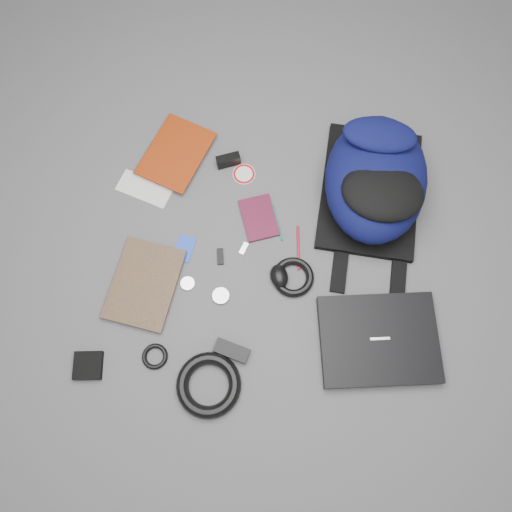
# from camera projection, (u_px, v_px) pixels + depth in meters

# --- Properties ---
(ground) EXTENTS (4.00, 4.00, 0.00)m
(ground) POSITION_uv_depth(u_px,v_px,m) (256.00, 258.00, 1.73)
(ground) COLOR #4F4F51
(ground) RESTS_ON ground
(backpack) EXTENTS (0.41, 0.57, 0.22)m
(backpack) POSITION_uv_depth(u_px,v_px,m) (376.00, 178.00, 1.70)
(backpack) COLOR black
(backpack) RESTS_ON ground
(laptop) EXTENTS (0.41, 0.34, 0.04)m
(laptop) POSITION_uv_depth(u_px,v_px,m) (379.00, 340.00, 1.63)
(laptop) COLOR black
(laptop) RESTS_ON ground
(textbook_red) EXTENTS (0.29, 0.33, 0.03)m
(textbook_red) POSITION_uv_depth(u_px,v_px,m) (151.00, 143.00, 1.85)
(textbook_red) COLOR maroon
(textbook_red) RESTS_ON ground
(comic_book) EXTENTS (0.26, 0.33, 0.02)m
(comic_book) POSITION_uv_depth(u_px,v_px,m) (114.00, 276.00, 1.70)
(comic_book) COLOR #9E6A0B
(comic_book) RESTS_ON ground
(envelope) EXTENTS (0.21, 0.15, 0.00)m
(envelope) POSITION_uv_depth(u_px,v_px,m) (144.00, 189.00, 1.81)
(envelope) COLOR silver
(envelope) RESTS_ON ground
(dvd_case) EXTENTS (0.16, 0.19, 0.01)m
(dvd_case) POSITION_uv_depth(u_px,v_px,m) (259.00, 218.00, 1.77)
(dvd_case) COLOR #3F0C1D
(dvd_case) RESTS_ON ground
(compact_camera) EXTENTS (0.09, 0.06, 0.05)m
(compact_camera) POSITION_uv_depth(u_px,v_px,m) (228.00, 160.00, 1.82)
(compact_camera) COLOR black
(compact_camera) RESTS_ON ground
(sticker_disc) EXTENTS (0.10, 0.10, 0.00)m
(sticker_disc) POSITION_uv_depth(u_px,v_px,m) (244.00, 174.00, 1.83)
(sticker_disc) COLOR white
(sticker_disc) RESTS_ON ground
(pen_teal) EXTENTS (0.05, 0.13, 0.01)m
(pen_teal) POSITION_uv_depth(u_px,v_px,m) (277.00, 223.00, 1.77)
(pen_teal) COLOR #0D7C65
(pen_teal) RESTS_ON ground
(pen_red) EXTENTS (0.02, 0.16, 0.01)m
(pen_red) POSITION_uv_depth(u_px,v_px,m) (298.00, 248.00, 1.74)
(pen_red) COLOR #AB0D26
(pen_red) RESTS_ON ground
(id_badge) EXTENTS (0.08, 0.10, 0.00)m
(id_badge) POSITION_uv_depth(u_px,v_px,m) (185.00, 248.00, 1.74)
(id_badge) COLOR blue
(id_badge) RESTS_ON ground
(usb_black) EXTENTS (0.03, 0.06, 0.01)m
(usb_black) POSITION_uv_depth(u_px,v_px,m) (220.00, 256.00, 1.73)
(usb_black) COLOR black
(usb_black) RESTS_ON ground
(usb_silver) EXTENTS (0.03, 0.05, 0.01)m
(usb_silver) POSITION_uv_depth(u_px,v_px,m) (244.00, 248.00, 1.74)
(usb_silver) COLOR silver
(usb_silver) RESTS_ON ground
(mouse) EXTENTS (0.08, 0.10, 0.04)m
(mouse) POSITION_uv_depth(u_px,v_px,m) (279.00, 276.00, 1.69)
(mouse) COLOR black
(mouse) RESTS_ON ground
(headphone_left) EXTENTS (0.06, 0.06, 0.01)m
(headphone_left) POSITION_uv_depth(u_px,v_px,m) (188.00, 284.00, 1.70)
(headphone_left) COLOR silver
(headphone_left) RESTS_ON ground
(headphone_right) EXTENTS (0.07, 0.07, 0.01)m
(headphone_right) POSITION_uv_depth(u_px,v_px,m) (221.00, 296.00, 1.68)
(headphone_right) COLOR #ABACAE
(headphone_right) RESTS_ON ground
(cable_coil) EXTENTS (0.17, 0.17, 0.03)m
(cable_coil) POSITION_uv_depth(u_px,v_px,m) (293.00, 277.00, 1.70)
(cable_coil) COLOR black
(cable_coil) RESTS_ON ground
(power_brick) EXTENTS (0.12, 0.08, 0.03)m
(power_brick) POSITION_uv_depth(u_px,v_px,m) (232.00, 351.00, 1.62)
(power_brick) COLOR black
(power_brick) RESTS_ON ground
(power_cord_coil) EXTENTS (0.27, 0.27, 0.04)m
(power_cord_coil) POSITION_uv_depth(u_px,v_px,m) (209.00, 385.00, 1.58)
(power_cord_coil) COLOR black
(power_cord_coil) RESTS_ON ground
(pouch) EXTENTS (0.10, 0.10, 0.02)m
(pouch) POSITION_uv_depth(u_px,v_px,m) (88.00, 366.00, 1.61)
(pouch) COLOR black
(pouch) RESTS_ON ground
(earbud_coil) EXTENTS (0.11, 0.11, 0.02)m
(earbud_coil) POSITION_uv_depth(u_px,v_px,m) (155.00, 356.00, 1.62)
(earbud_coil) COLOR black
(earbud_coil) RESTS_ON ground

